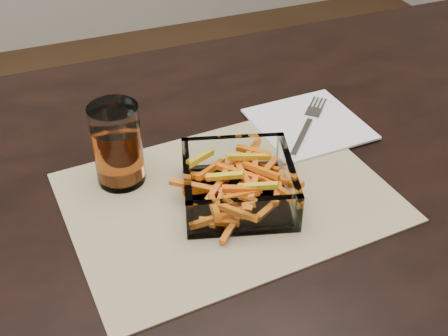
# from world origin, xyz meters

# --- Properties ---
(dining_table) EXTENTS (1.60, 0.90, 0.75)m
(dining_table) POSITION_xyz_m (0.00, 0.00, 0.66)
(dining_table) COLOR black
(dining_table) RESTS_ON ground
(placemat) EXTENTS (0.47, 0.36, 0.00)m
(placemat) POSITION_xyz_m (-0.04, -0.06, 0.75)
(placemat) COLOR tan
(placemat) RESTS_ON dining_table
(glass_bowl) EXTENTS (0.19, 0.19, 0.06)m
(glass_bowl) POSITION_xyz_m (-0.03, -0.07, 0.78)
(glass_bowl) COLOR white
(glass_bowl) RESTS_ON placemat
(tumbler) EXTENTS (0.07, 0.07, 0.12)m
(tumbler) POSITION_xyz_m (-0.17, 0.04, 0.81)
(tumbler) COLOR white
(tumbler) RESTS_ON placemat
(napkin) EXTENTS (0.18, 0.18, 0.00)m
(napkin) POSITION_xyz_m (0.16, 0.07, 0.76)
(napkin) COLOR white
(napkin) RESTS_ON placemat
(fork) EXTENTS (0.14, 0.15, 0.00)m
(fork) POSITION_xyz_m (0.16, 0.06, 0.76)
(fork) COLOR silver
(fork) RESTS_ON napkin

